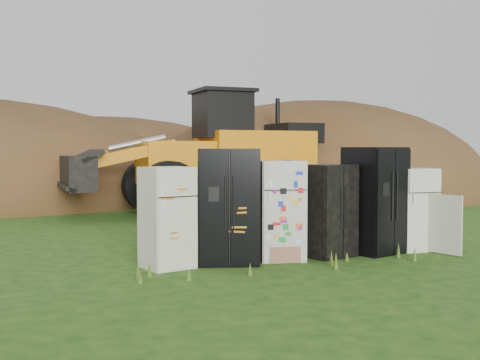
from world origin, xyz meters
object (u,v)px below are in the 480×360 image
object	(u,v)px
fridge_dark_mid	(328,211)
fridge_sticker	(281,210)
fridge_black_right	(375,200)
wheel_loader	(193,152)
fridge_open_door	(414,209)
fridge_leftmost	(167,218)
fridge_black_side	(228,206)

from	to	relation	value
fridge_dark_mid	fridge_sticker	bearing A→B (deg)	162.86
fridge_dark_mid	fridge_black_right	world-z (taller)	fridge_black_right
wheel_loader	fridge_open_door	bearing A→B (deg)	-74.68
fridge_open_door	fridge_leftmost	bearing A→B (deg)	-176.95
fridge_black_right	fridge_leftmost	bearing A→B (deg)	162.15
fridge_dark_mid	fridge_black_right	xyz separation A→B (m)	(1.00, 0.03, 0.16)
fridge_black_right	wheel_loader	size ratio (longest dim) A/B	0.26
fridge_black_right	wheel_loader	distance (m)	7.75
fridge_black_side	fridge_open_door	world-z (taller)	fridge_black_side
fridge_sticker	fridge_black_right	world-z (taller)	fridge_black_right
fridge_black_side	fridge_sticker	distance (m)	0.98
fridge_dark_mid	fridge_black_right	distance (m)	1.01
fridge_black_right	fridge_open_door	bearing A→B (deg)	-18.25
fridge_black_side	fridge_dark_mid	size ratio (longest dim) A/B	1.17
fridge_dark_mid	fridge_open_door	world-z (taller)	fridge_dark_mid
fridge_open_door	wheel_loader	size ratio (longest dim) A/B	0.20
fridge_sticker	fridge_open_door	bearing A→B (deg)	13.31
fridge_leftmost	fridge_black_side	xyz separation A→B (m)	(1.06, 0.02, 0.15)
fridge_black_side	fridge_dark_mid	world-z (taller)	fridge_black_side
fridge_sticker	fridge_dark_mid	xyz separation A→B (m)	(0.93, -0.01, -0.04)
fridge_leftmost	fridge_black_right	distance (m)	3.97
fridge_black_right	wheel_loader	world-z (taller)	wheel_loader
fridge_sticker	fridge_black_right	distance (m)	1.94
fridge_sticker	fridge_dark_mid	distance (m)	0.93
fridge_black_side	wheel_loader	world-z (taller)	wheel_loader
fridge_dark_mid	wheel_loader	distance (m)	7.69
fridge_leftmost	fridge_black_side	world-z (taller)	fridge_black_side
fridge_black_side	fridge_sticker	size ratio (longest dim) A/B	1.12
fridge_black_right	wheel_loader	bearing A→B (deg)	81.68
fridge_dark_mid	fridge_leftmost	bearing A→B (deg)	163.07
fridge_black_side	wheel_loader	bearing A→B (deg)	94.40
fridge_sticker	fridge_leftmost	bearing A→B (deg)	-167.12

